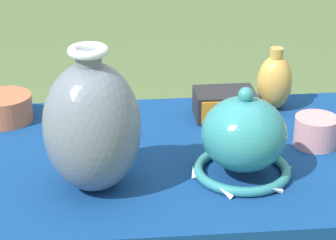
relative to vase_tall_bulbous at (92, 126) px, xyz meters
name	(u,v)px	position (x,y,z in m)	size (l,w,h in m)	color
display_table	(167,191)	(0.17, 0.12, -0.23)	(1.06, 0.68, 0.73)	olive
vase_tall_bulbous	(92,126)	(0.00, 0.00, 0.00)	(0.20, 0.20, 0.31)	slate
vase_dome_bell	(244,139)	(0.32, 0.02, -0.06)	(0.23, 0.22, 0.21)	teal
mosaic_tile_box	(225,104)	(0.34, 0.34, -0.11)	(0.16, 0.11, 0.07)	#232328
cup_wide_celadon	(76,120)	(-0.05, 0.26, -0.10)	(0.11, 0.11, 0.08)	#A8CCB7
jar_round_ochre	(275,82)	(0.48, 0.38, -0.07)	(0.09, 0.09, 0.17)	gold
pot_squat_terracotta	(4,108)	(-0.24, 0.37, -0.11)	(0.14, 0.14, 0.07)	#BC6642
pot_squat_rose	(316,131)	(0.53, 0.15, -0.11)	(0.10, 0.10, 0.07)	#D19399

